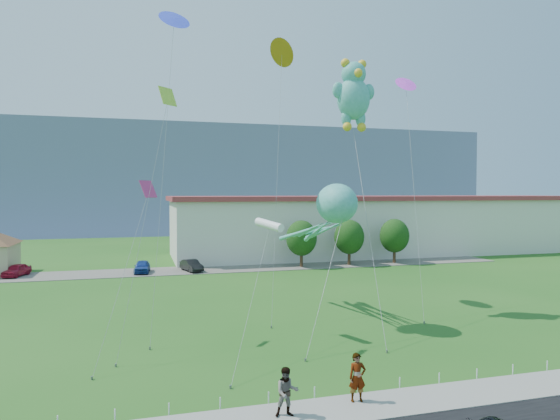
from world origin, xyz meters
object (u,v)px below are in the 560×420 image
object	(u,v)px
pedestrian_left	(357,377)
octopus_kite	(328,216)
pedestrian_right	(287,392)
warehouse	(385,224)
parked_car_black	(191,265)
parked_car_blue	(142,267)
teddy_bear_kite	(354,93)
parked_car_red	(16,270)

from	to	relation	value
pedestrian_left	octopus_kite	distance (m)	14.48
pedestrian_left	pedestrian_right	size ratio (longest dim) A/B	1.05
octopus_kite	warehouse	bearing A→B (deg)	56.92
parked_car_black	warehouse	bearing A→B (deg)	1.82
warehouse	parked_car_blue	size ratio (longest dim) A/B	15.84
parked_car_black	pedestrian_right	bearing A→B (deg)	-107.14
parked_car_black	octopus_kite	bearing A→B (deg)	-91.24
parked_car_black	pedestrian_left	bearing A→B (deg)	-102.17
pedestrian_right	teddy_bear_kite	world-z (taller)	teddy_bear_kite
parked_car_red	octopus_kite	xyz separation A→B (m)	(24.45, -25.26, 6.40)
warehouse	octopus_kite	bearing A→B (deg)	-123.08
teddy_bear_kite	pedestrian_left	bearing A→B (deg)	-113.33
parked_car_red	parked_car_blue	distance (m)	12.52
pedestrian_left	octopus_kite	xyz separation A→B (m)	(3.61, 12.67, 6.01)
parked_car_red	parked_car_blue	size ratio (longest dim) A/B	0.98
warehouse	octopus_kite	size ratio (longest dim) A/B	4.63
pedestrian_right	parked_car_red	distance (m)	42.33
pedestrian_right	teddy_bear_kite	distance (m)	23.44
warehouse	parked_car_blue	distance (m)	35.31
teddy_bear_kite	octopus_kite	bearing A→B (deg)	-141.70
octopus_kite	teddy_bear_kite	bearing A→B (deg)	38.30
octopus_kite	pedestrian_right	bearing A→B (deg)	-117.17
pedestrian_left	octopus_kite	size ratio (longest dim) A/B	0.15
pedestrian_right	parked_car_blue	world-z (taller)	pedestrian_right
teddy_bear_kite	pedestrian_right	bearing A→B (deg)	-121.87
parked_car_black	octopus_kite	size ratio (longest dim) A/B	0.29
warehouse	parked_car_red	distance (m)	47.19
parked_car_blue	octopus_kite	world-z (taller)	octopus_kite
warehouse	teddy_bear_kite	distance (m)	38.53
pedestrian_left	parked_car_red	bearing A→B (deg)	124.65
pedestrian_left	parked_car_red	world-z (taller)	pedestrian_left
warehouse	pedestrian_right	size ratio (longest dim) A/B	32.33
warehouse	parked_car_black	distance (m)	30.46
pedestrian_right	teddy_bear_kite	xyz separation A→B (m)	(9.59, 15.43, 14.80)
pedestrian_right	octopus_kite	xyz separation A→B (m)	(6.78, 13.21, 6.06)
parked_car_black	octopus_kite	distance (m)	25.54
warehouse	teddy_bear_kite	bearing A→B (deg)	-121.29
parked_car_blue	parked_car_black	size ratio (longest dim) A/B	1.01
parked_car_blue	parked_car_black	distance (m)	5.23
warehouse	octopus_kite	xyz separation A→B (m)	(-21.88, -33.59, 2.98)
parked_car_blue	parked_car_black	world-z (taller)	parked_car_blue
warehouse	octopus_kite	world-z (taller)	octopus_kite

